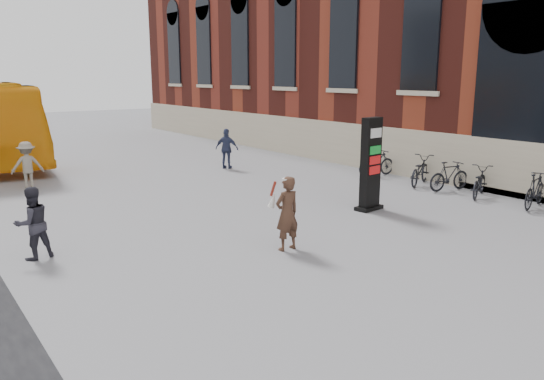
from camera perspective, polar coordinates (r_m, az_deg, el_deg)
ground at (r=11.53m, az=0.14°, el=-6.97°), size 100.00×100.00×0.00m
info_pylon at (r=15.28m, az=10.56°, el=2.73°), size 0.89×0.52×2.65m
woman at (r=11.62m, az=1.60°, el=-2.43°), size 0.63×0.57×1.66m
pedestrian_a at (r=12.14m, az=-24.36°, el=-3.28°), size 0.85×0.72×1.54m
pedestrian_b at (r=19.88m, az=-24.84°, el=2.46°), size 1.09×0.69×1.60m
pedestrian_c at (r=21.97m, az=-4.88°, el=4.44°), size 0.93×1.00×1.65m
bike_3 at (r=17.17m, az=26.46°, el=-0.03°), size 1.80×0.84×1.05m
bike_4 at (r=18.07m, az=21.37°, el=0.83°), size 1.92×1.32×0.96m
bike_5 at (r=18.67m, az=18.54°, el=1.44°), size 1.72×0.77×1.00m
bike_6 at (r=19.39m, az=15.59°, el=2.05°), size 2.05×1.40×1.02m
bike_7 at (r=20.70m, az=11.19°, el=2.88°), size 1.73×0.68×1.01m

